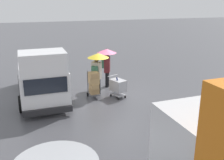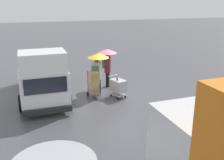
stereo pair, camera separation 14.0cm
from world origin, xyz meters
The scene contains 8 objects.
ground_plane centered at (0.00, 0.00, 0.00)m, with size 90.00×90.00×0.00m, color #4C4C51.
slush_patch_near_cluster centered at (3.45, -0.64, 0.00)m, with size 1.94×1.94×0.01m, color #ADAFB5.
slush_patch_under_van centered at (-2.16, 3.13, 0.00)m, with size 2.91×2.91×0.01m, color #999BA0.
cargo_van_parked_right centered at (3.79, -0.44, 1.18)m, with size 2.28×5.38×2.60m.
shopping_cart_vendor centered at (0.28, 0.54, 0.57)m, with size 0.80×0.96×1.04m.
hand_dolly_boxes centered at (1.42, 0.28, 0.74)m, with size 0.56×0.74×1.32m.
pedestrian_pink_side centered at (1.12, -0.15, 1.57)m, with size 1.04×1.04×2.15m.
pedestrian_black_side centered at (0.34, -1.13, 1.57)m, with size 1.04×1.04×2.15m.
Camera 2 is at (4.11, 11.85, 4.62)m, focal length 41.68 mm.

